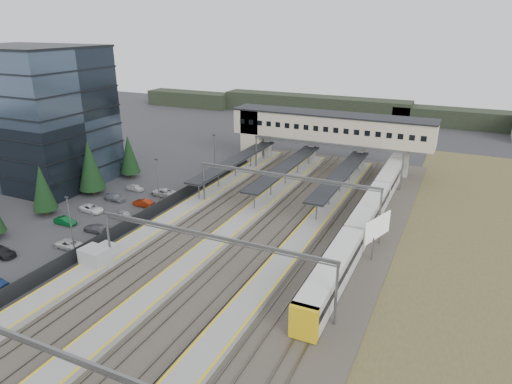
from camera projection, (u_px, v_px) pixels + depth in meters
The scene contains 15 objects.
ground at pixel (164, 242), 61.98m from camera, with size 220.00×220.00×0.00m, color #2B2B2D.
office_building at pixel (34, 116), 82.12m from camera, with size 24.30×18.30×24.30m.
conifer_row at pixel (20, 194), 65.69m from camera, with size 4.42×49.82×9.50m.
car_park at pixel (54, 239), 61.39m from camera, with size 10.67×44.65×1.29m.
lampposts at pixel (121, 200), 64.68m from camera, with size 0.50×53.25×8.07m.
fence at pixel (148, 214), 68.44m from camera, with size 0.08×90.00×2.00m.
relay_cabin_near at pixel (95, 259), 54.69m from camera, with size 3.52×2.73×2.76m.
relay_cabin_far at pixel (107, 252), 57.25m from camera, with size 2.36×2.04×1.99m.
rail_corridor at pixel (242, 238), 62.43m from camera, with size 34.00×90.00×0.92m.
canopies at pixel (285, 167), 80.75m from camera, with size 23.10×30.00×3.28m.
footbridge at pixel (316, 128), 91.80m from camera, with size 40.40×6.40×11.20m.
gantries at pixel (253, 208), 57.68m from camera, with size 28.40×62.28×7.17m.
train at pixel (369, 214), 66.06m from camera, with size 2.76×57.66×3.47m.
billboard at pixel (378, 229), 57.99m from camera, with size 2.04×5.67×5.03m.
treeline_far at pixel (424, 116), 129.87m from camera, with size 170.00×19.00×7.00m.
Camera 1 is at (34.84, -45.18, 28.09)m, focal length 32.00 mm.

